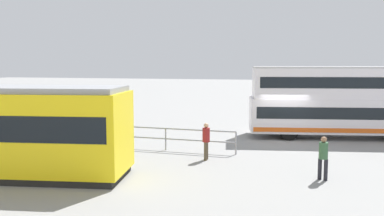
{
  "coord_description": "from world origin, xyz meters",
  "views": [
    {
      "loc": [
        -0.38,
        22.57,
        4.2
      ],
      "look_at": [
        4.61,
        2.44,
        1.89
      ],
      "focal_mm": 38.1,
      "sensor_mm": 36.0,
      "label": 1
    }
  ],
  "objects": [
    {
      "name": "double_decker_bus",
      "position": [
        -3.36,
        -1.55,
        2.04
      ],
      "size": [
        11.03,
        4.24,
        4.0
      ],
      "color": "silver",
      "rests_on": "ground"
    },
    {
      "name": "pedestrian_near_railing",
      "position": [
        3.2,
        5.58,
        0.93
      ],
      "size": [
        0.32,
        0.36,
        1.62
      ],
      "color": "#4C3F2D",
      "rests_on": "ground"
    },
    {
      "name": "ground_plane",
      "position": [
        0.0,
        0.0,
        0.0
      ],
      "size": [
        160.0,
        160.0,
        0.0
      ],
      "primitive_type": "plane",
      "color": "gray"
    },
    {
      "name": "info_sign",
      "position": [
        9.92,
        3.09,
        1.6
      ],
      "size": [
        0.96,
        0.16,
        2.35
      ],
      "color": "slate",
      "rests_on": "ground"
    },
    {
      "name": "pedestrian_railing",
      "position": [
        5.52,
        4.05,
        0.73
      ],
      "size": [
        6.95,
        0.43,
        1.08
      ],
      "color": "gray",
      "rests_on": "ground"
    },
    {
      "name": "pedestrian_crossing",
      "position": [
        -1.51,
        7.57,
        0.91
      ],
      "size": [
        0.43,
        0.43,
        1.59
      ],
      "color": "black",
      "rests_on": "ground"
    }
  ]
}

